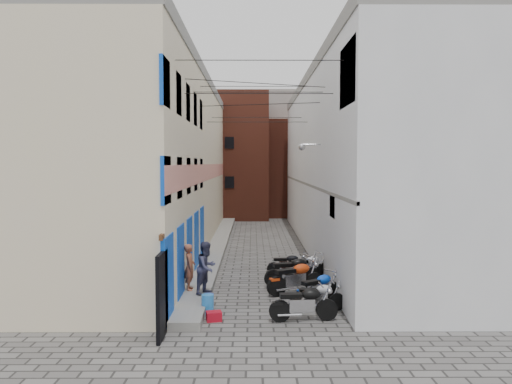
{
  "coord_description": "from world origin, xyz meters",
  "views": [
    {
      "loc": [
        -0.2,
        -12.93,
        4.46
      ],
      "look_at": [
        -0.05,
        12.2,
        3.0
      ],
      "focal_mm": 35.0,
      "sensor_mm": 36.0,
      "label": 1
    }
  ],
  "objects_px": {
    "motorcycle_b": "(318,295)",
    "motorcycle_c": "(319,286)",
    "motorcycle_f": "(308,266)",
    "person_b": "(207,268)",
    "water_jug_far": "(209,302)",
    "motorcycle_e": "(293,270)",
    "water_jug_near": "(208,304)",
    "person_a": "(190,267)",
    "motorcycle_d": "(296,276)",
    "red_crate": "(214,316)",
    "motorcycle_a": "(304,301)",
    "motorcycle_g": "(288,263)"
  },
  "relations": [
    {
      "from": "motorcycle_b",
      "to": "motorcycle_c",
      "type": "height_order",
      "value": "motorcycle_c"
    },
    {
      "from": "motorcycle_f",
      "to": "person_b",
      "type": "xyz_separation_m",
      "value": [
        -3.59,
        -2.8,
        0.53
      ]
    },
    {
      "from": "water_jug_far",
      "to": "person_b",
      "type": "bearing_deg",
      "value": 98.44
    },
    {
      "from": "motorcycle_e",
      "to": "water_jug_near",
      "type": "xyz_separation_m",
      "value": [
        -2.79,
        -3.21,
        -0.34
      ]
    },
    {
      "from": "motorcycle_f",
      "to": "person_a",
      "type": "relative_size",
      "value": 1.27
    },
    {
      "from": "motorcycle_e",
      "to": "person_b",
      "type": "distance_m",
      "value": 3.52
    },
    {
      "from": "motorcycle_d",
      "to": "water_jug_far",
      "type": "height_order",
      "value": "motorcycle_d"
    },
    {
      "from": "red_crate",
      "to": "water_jug_far",
      "type": "bearing_deg",
      "value": 103.08
    },
    {
      "from": "motorcycle_d",
      "to": "water_jug_near",
      "type": "bearing_deg",
      "value": -78.24
    },
    {
      "from": "motorcycle_d",
      "to": "person_a",
      "type": "relative_size",
      "value": 1.41
    },
    {
      "from": "motorcycle_b",
      "to": "motorcycle_a",
      "type": "bearing_deg",
      "value": -34.36
    },
    {
      "from": "motorcycle_a",
      "to": "motorcycle_g",
      "type": "height_order",
      "value": "motorcycle_a"
    },
    {
      "from": "motorcycle_g",
      "to": "water_jug_far",
      "type": "xyz_separation_m",
      "value": [
        -2.74,
        -4.7,
        -0.24
      ]
    },
    {
      "from": "motorcycle_d",
      "to": "motorcycle_g",
      "type": "xyz_separation_m",
      "value": [
        -0.06,
        2.86,
        -0.14
      ]
    },
    {
      "from": "motorcycle_f",
      "to": "water_jug_far",
      "type": "height_order",
      "value": "motorcycle_f"
    },
    {
      "from": "person_a",
      "to": "motorcycle_f",
      "type": "bearing_deg",
      "value": -65.97
    },
    {
      "from": "person_a",
      "to": "motorcycle_e",
      "type": "bearing_deg",
      "value": -73.52
    },
    {
      "from": "water_jug_near",
      "to": "water_jug_far",
      "type": "height_order",
      "value": "water_jug_near"
    },
    {
      "from": "motorcycle_e",
      "to": "motorcycle_f",
      "type": "relative_size",
      "value": 1.09
    },
    {
      "from": "motorcycle_a",
      "to": "water_jug_near",
      "type": "height_order",
      "value": "motorcycle_a"
    },
    {
      "from": "person_b",
      "to": "motorcycle_a",
      "type": "bearing_deg",
      "value": -93.84
    },
    {
      "from": "motorcycle_f",
      "to": "motorcycle_b",
      "type": "bearing_deg",
      "value": -24.0
    },
    {
      "from": "motorcycle_f",
      "to": "motorcycle_g",
      "type": "xyz_separation_m",
      "value": [
        -0.7,
        0.89,
        -0.08
      ]
    },
    {
      "from": "person_b",
      "to": "water_jug_near",
      "type": "relative_size",
      "value": 3.0
    },
    {
      "from": "motorcycle_a",
      "to": "person_a",
      "type": "distance_m",
      "value": 4.38
    },
    {
      "from": "motorcycle_c",
      "to": "person_b",
      "type": "relative_size",
      "value": 1.13
    },
    {
      "from": "motorcycle_e",
      "to": "motorcycle_f",
      "type": "distance_m",
      "value": 1.14
    },
    {
      "from": "motorcycle_d",
      "to": "motorcycle_f",
      "type": "height_order",
      "value": "motorcycle_d"
    },
    {
      "from": "motorcycle_c",
      "to": "water_jug_far",
      "type": "distance_m",
      "value": 3.53
    },
    {
      "from": "motorcycle_g",
      "to": "red_crate",
      "type": "distance_m",
      "value": 6.27
    },
    {
      "from": "motorcycle_b",
      "to": "motorcycle_c",
      "type": "xyz_separation_m",
      "value": [
        0.13,
        0.81,
        0.06
      ]
    },
    {
      "from": "person_b",
      "to": "water_jug_far",
      "type": "xyz_separation_m",
      "value": [
        0.15,
        -1.01,
        -0.84
      ]
    },
    {
      "from": "person_a",
      "to": "red_crate",
      "type": "height_order",
      "value": "person_a"
    },
    {
      "from": "motorcycle_a",
      "to": "person_b",
      "type": "relative_size",
      "value": 1.16
    },
    {
      "from": "motorcycle_g",
      "to": "water_jug_far",
      "type": "distance_m",
      "value": 5.45
    },
    {
      "from": "motorcycle_a",
      "to": "motorcycle_d",
      "type": "distance_m",
      "value": 2.94
    },
    {
      "from": "motorcycle_d",
      "to": "motorcycle_c",
      "type": "bearing_deg",
      "value": 3.3
    },
    {
      "from": "motorcycle_f",
      "to": "water_jug_near",
      "type": "distance_m",
      "value": 5.4
    },
    {
      "from": "person_b",
      "to": "motorcycle_g",
      "type": "bearing_deg",
      "value": -6.14
    },
    {
      "from": "motorcycle_a",
      "to": "water_jug_near",
      "type": "distance_m",
      "value": 2.89
    },
    {
      "from": "motorcycle_d",
      "to": "motorcycle_e",
      "type": "xyz_separation_m",
      "value": [
        -0.01,
        1.03,
        -0.01
      ]
    },
    {
      "from": "motorcycle_f",
      "to": "motorcycle_g",
      "type": "relative_size",
      "value": 1.16
    },
    {
      "from": "motorcycle_e",
      "to": "red_crate",
      "type": "height_order",
      "value": "motorcycle_e"
    },
    {
      "from": "motorcycle_f",
      "to": "motorcycle_g",
      "type": "height_order",
      "value": "motorcycle_f"
    },
    {
      "from": "water_jug_near",
      "to": "red_crate",
      "type": "xyz_separation_m",
      "value": [
        0.24,
        -0.7,
        -0.15
      ]
    },
    {
      "from": "motorcycle_b",
      "to": "water_jug_near",
      "type": "height_order",
      "value": "motorcycle_b"
    },
    {
      "from": "motorcycle_c",
      "to": "motorcycle_e",
      "type": "distance_m",
      "value": 2.28
    },
    {
      "from": "motorcycle_g",
      "to": "water_jug_near",
      "type": "xyz_separation_m",
      "value": [
        -2.74,
        -5.04,
        -0.2
      ]
    },
    {
      "from": "motorcycle_e",
      "to": "water_jug_far",
      "type": "bearing_deg",
      "value": -58.1
    },
    {
      "from": "motorcycle_g",
      "to": "motorcycle_d",
      "type": "bearing_deg",
      "value": -3.18
    }
  ]
}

